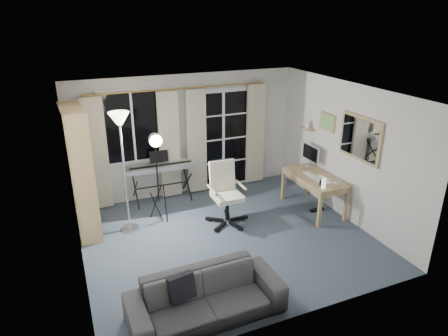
{
  "coord_description": "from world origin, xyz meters",
  "views": [
    {
      "loc": [
        -2.26,
        -5.23,
        3.52
      ],
      "look_at": [
        0.09,
        0.35,
        1.1
      ],
      "focal_mm": 32.0,
      "sensor_mm": 36.0,
      "label": 1
    }
  ],
  "objects_px": {
    "office_chair": "(224,187)",
    "sofa": "(205,291)",
    "keyboard_piano": "(161,168)",
    "mug": "(337,182)",
    "desk": "(314,180)",
    "monitor": "(311,154)",
    "studio_light": "(156,150)",
    "torchiere_lamp": "(121,137)",
    "bookshelf": "(78,176)"
  },
  "relations": [
    {
      "from": "office_chair",
      "to": "sofa",
      "type": "height_order",
      "value": "office_chair"
    },
    {
      "from": "keyboard_piano",
      "to": "mug",
      "type": "height_order",
      "value": "keyboard_piano"
    },
    {
      "from": "keyboard_piano",
      "to": "sofa",
      "type": "relative_size",
      "value": 0.7
    },
    {
      "from": "desk",
      "to": "sofa",
      "type": "xyz_separation_m",
      "value": [
        -2.83,
        -1.86,
        -0.22
      ]
    },
    {
      "from": "office_chair",
      "to": "monitor",
      "type": "height_order",
      "value": "monitor"
    },
    {
      "from": "studio_light",
      "to": "office_chair",
      "type": "relative_size",
      "value": 1.51
    },
    {
      "from": "studio_light",
      "to": "desk",
      "type": "height_order",
      "value": "studio_light"
    },
    {
      "from": "studio_light",
      "to": "monitor",
      "type": "bearing_deg",
      "value": 1.14
    },
    {
      "from": "mug",
      "to": "keyboard_piano",
      "type": "bearing_deg",
      "value": 144.28
    },
    {
      "from": "torchiere_lamp",
      "to": "monitor",
      "type": "distance_m",
      "value": 3.58
    },
    {
      "from": "keyboard_piano",
      "to": "office_chair",
      "type": "bearing_deg",
      "value": -51.85
    },
    {
      "from": "bookshelf",
      "to": "torchiere_lamp",
      "type": "bearing_deg",
      "value": -21.04
    },
    {
      "from": "sofa",
      "to": "monitor",
      "type": "bearing_deg",
      "value": 36.33
    },
    {
      "from": "torchiere_lamp",
      "to": "mug",
      "type": "distance_m",
      "value": 3.69
    },
    {
      "from": "office_chair",
      "to": "monitor",
      "type": "xyz_separation_m",
      "value": [
        1.88,
        0.19,
        0.29
      ]
    },
    {
      "from": "office_chair",
      "to": "monitor",
      "type": "bearing_deg",
      "value": 6.09
    },
    {
      "from": "keyboard_piano",
      "to": "office_chair",
      "type": "distance_m",
      "value": 1.4
    },
    {
      "from": "keyboard_piano",
      "to": "mug",
      "type": "xyz_separation_m",
      "value": [
        2.62,
        -1.88,
        0.01
      ]
    },
    {
      "from": "torchiere_lamp",
      "to": "desk",
      "type": "distance_m",
      "value": 3.52
    },
    {
      "from": "studio_light",
      "to": "monitor",
      "type": "distance_m",
      "value": 2.98
    },
    {
      "from": "keyboard_piano",
      "to": "desk",
      "type": "distance_m",
      "value": 2.88
    },
    {
      "from": "desk",
      "to": "office_chair",
      "type": "bearing_deg",
      "value": 171.06
    },
    {
      "from": "bookshelf",
      "to": "monitor",
      "type": "bearing_deg",
      "value": -7.79
    },
    {
      "from": "keyboard_piano",
      "to": "mug",
      "type": "bearing_deg",
      "value": -34.15
    },
    {
      "from": "office_chair",
      "to": "mug",
      "type": "bearing_deg",
      "value": -22.74
    },
    {
      "from": "desk",
      "to": "monitor",
      "type": "distance_m",
      "value": 0.6
    },
    {
      "from": "bookshelf",
      "to": "monitor",
      "type": "relative_size",
      "value": 4.36
    },
    {
      "from": "bookshelf",
      "to": "desk",
      "type": "xyz_separation_m",
      "value": [
        4.01,
        -0.81,
        -0.42
      ]
    },
    {
      "from": "torchiere_lamp",
      "to": "keyboard_piano",
      "type": "height_order",
      "value": "torchiere_lamp"
    },
    {
      "from": "bookshelf",
      "to": "keyboard_piano",
      "type": "distance_m",
      "value": 1.62
    },
    {
      "from": "torchiere_lamp",
      "to": "keyboard_piano",
      "type": "bearing_deg",
      "value": 45.61
    },
    {
      "from": "studio_light",
      "to": "keyboard_piano",
      "type": "bearing_deg",
      "value": 77.54
    },
    {
      "from": "studio_light",
      "to": "monitor",
      "type": "xyz_separation_m",
      "value": [
        2.95,
        -0.21,
        -0.4
      ]
    },
    {
      "from": "studio_light",
      "to": "sofa",
      "type": "height_order",
      "value": "studio_light"
    },
    {
      "from": "keyboard_piano",
      "to": "desk",
      "type": "xyz_separation_m",
      "value": [
        2.52,
        -1.38,
        -0.13
      ]
    },
    {
      "from": "office_chair",
      "to": "sofa",
      "type": "distance_m",
      "value": 2.43
    },
    {
      "from": "studio_light",
      "to": "mug",
      "type": "bearing_deg",
      "value": -16.93
    },
    {
      "from": "studio_light",
      "to": "mug",
      "type": "distance_m",
      "value": 3.13
    },
    {
      "from": "keyboard_piano",
      "to": "desk",
      "type": "relative_size",
      "value": 1.05
    },
    {
      "from": "torchiere_lamp",
      "to": "studio_light",
      "type": "xyz_separation_m",
      "value": [
        0.56,
        0.08,
        -0.32
      ]
    },
    {
      "from": "keyboard_piano",
      "to": "monitor",
      "type": "height_order",
      "value": "monitor"
    },
    {
      "from": "bookshelf",
      "to": "torchiere_lamp",
      "type": "distance_m",
      "value": 0.97
    },
    {
      "from": "keyboard_piano",
      "to": "studio_light",
      "type": "distance_m",
      "value": 0.97
    },
    {
      "from": "bookshelf",
      "to": "studio_light",
      "type": "bearing_deg",
      "value": -9.7
    },
    {
      "from": "torchiere_lamp",
      "to": "keyboard_piano",
      "type": "relative_size",
      "value": 1.54
    },
    {
      "from": "torchiere_lamp",
      "to": "office_chair",
      "type": "xyz_separation_m",
      "value": [
        1.62,
        -0.32,
        -1.0
      ]
    },
    {
      "from": "bookshelf",
      "to": "office_chair",
      "type": "distance_m",
      "value": 2.41
    },
    {
      "from": "office_chair",
      "to": "sofa",
      "type": "relative_size",
      "value": 0.58
    },
    {
      "from": "keyboard_piano",
      "to": "monitor",
      "type": "relative_size",
      "value": 2.72
    },
    {
      "from": "office_chair",
      "to": "mug",
      "type": "height_order",
      "value": "office_chair"
    }
  ]
}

